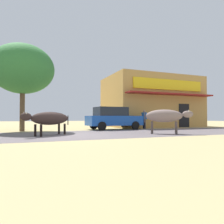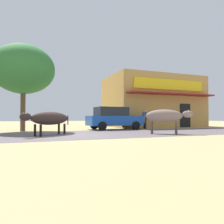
{
  "view_description": "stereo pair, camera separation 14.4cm",
  "coord_description": "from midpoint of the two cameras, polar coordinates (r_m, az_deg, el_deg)",
  "views": [
    {
      "loc": [
        -1.8,
        -10.76,
        0.9
      ],
      "look_at": [
        2.68,
        0.68,
        1.21
      ],
      "focal_mm": 33.37,
      "sensor_mm": 36.0,
      "label": 1
    },
    {
      "loc": [
        -1.66,
        -10.81,
        0.9
      ],
      "look_at": [
        2.68,
        0.68,
        1.21
      ],
      "focal_mm": 33.37,
      "sensor_mm": 36.0,
      "label": 2
    }
  ],
  "objects": [
    {
      "name": "cow_far_dark",
      "position": [
        11.61,
        14.73,
        -1.1
      ],
      "size": [
        2.29,
        1.78,
        1.32
      ],
      "color": "gray",
      "rests_on": "ground"
    },
    {
      "name": "ground",
      "position": [
        10.96,
        -11.61,
        -6.12
      ],
      "size": [
        80.0,
        80.0,
        0.0
      ],
      "primitive_type": "plane",
      "color": "tan"
    },
    {
      "name": "asphalt_road",
      "position": [
        10.96,
        -11.61,
        -6.11
      ],
      "size": [
        72.0,
        5.56,
        0.0
      ],
      "primitive_type": "cube",
      "color": "#5D5457",
      "rests_on": "ground"
    },
    {
      "name": "roadside_tree",
      "position": [
        14.92,
        -22.86,
        10.68
      ],
      "size": [
        3.99,
        3.99,
        5.61
      ],
      "color": "brown",
      "rests_on": "ground"
    },
    {
      "name": "pedestrian_by_shop",
      "position": [
        16.38,
        9.24,
        -1.57
      ],
      "size": [
        0.27,
        0.61,
        1.48
      ],
      "color": "#262633",
      "rests_on": "ground"
    },
    {
      "name": "parked_hatchback_car",
      "position": [
        15.34,
        0.73,
        -1.66
      ],
      "size": [
        4.15,
        2.01,
        1.64
      ],
      "color": "#1849A4",
      "rests_on": "ground"
    },
    {
      "name": "storefront_right_club",
      "position": [
        21.15,
        11.14,
        2.65
      ],
      "size": [
        8.73,
        6.65,
        4.79
      ],
      "color": "#BE8E47",
      "rests_on": "ground"
    },
    {
      "name": "cow_near_brown",
      "position": [
        10.77,
        -16.46,
        -1.75
      ],
      "size": [
        2.54,
        2.0,
        1.17
      ],
      "color": "#2F2320",
      "rests_on": "ground"
    }
  ]
}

